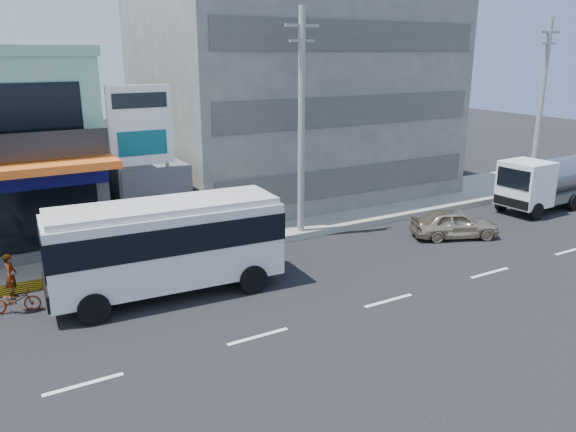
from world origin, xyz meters
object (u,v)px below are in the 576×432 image
at_px(utility_pole_near, 301,124).
at_px(tanker_truck, 550,181).
at_px(satellite_dish, 143,159).
at_px(utility_pole_far, 540,107).
at_px(minibus, 166,240).
at_px(billboard, 142,135).
at_px(concrete_building, 292,73).
at_px(sedan, 454,223).
at_px(motorcycle_rider, 14,293).

xyz_separation_m(utility_pole_near, tanker_truck, (14.13, -2.52, -3.65)).
bearing_deg(satellite_dish, tanker_truck, -16.92).
xyz_separation_m(utility_pole_far, minibus, (-23.26, -3.04, -3.19)).
distance_m(satellite_dish, tanker_truck, 21.14).
height_order(billboard, utility_pole_far, utility_pole_far).
bearing_deg(satellite_dish, concrete_building, 21.80).
distance_m(concrete_building, minibus, 16.29).
relative_size(satellite_dish, utility_pole_near, 0.15).
relative_size(billboard, tanker_truck, 0.96).
distance_m(concrete_building, satellite_dish, 11.30).
bearing_deg(minibus, utility_pole_near, 22.73).
distance_m(utility_pole_near, sedan, 8.30).
distance_m(billboard, minibus, 5.73).
bearing_deg(utility_pole_far, sedan, -160.30).
bearing_deg(satellite_dish, minibus, -100.74).
bearing_deg(billboard, minibus, -98.92).
bearing_deg(tanker_truck, sedan, -172.58).
height_order(concrete_building, minibus, concrete_building).
xyz_separation_m(satellite_dish, utility_pole_near, (6.00, -3.60, 1.57)).
xyz_separation_m(utility_pole_near, utility_pole_far, (16.00, 0.00, 0.00)).
relative_size(concrete_building, satellite_dish, 10.67).
relative_size(satellite_dish, billboard, 0.22).
distance_m(tanker_truck, motorcycle_rider, 26.22).
distance_m(satellite_dish, utility_pole_far, 22.35).
distance_m(concrete_building, billboard, 12.17).
height_order(billboard, utility_pole_near, utility_pole_near).
xyz_separation_m(satellite_dish, minibus, (-1.26, -6.64, -1.61)).
bearing_deg(concrete_building, billboard, -151.08).
relative_size(satellite_dish, sedan, 0.39).
xyz_separation_m(billboard, sedan, (12.50, -5.38, -4.26)).
relative_size(utility_pole_near, utility_pole_far, 1.00).
height_order(satellite_dish, utility_pole_far, utility_pole_far).
relative_size(billboard, motorcycle_rider, 3.42).
bearing_deg(sedan, billboard, 89.53).
distance_m(minibus, motorcycle_rider, 5.09).
relative_size(minibus, sedan, 2.05).
height_order(minibus, sedan, minibus).
height_order(utility_pole_near, sedan, utility_pole_near).
bearing_deg(billboard, motorcycle_rider, -145.75).
bearing_deg(minibus, concrete_building, 43.38).
relative_size(concrete_building, utility_pole_far, 1.60).
distance_m(satellite_dish, motorcycle_rider, 8.75).
bearing_deg(utility_pole_far, satellite_dish, 170.71).
relative_size(utility_pole_near, minibus, 1.25).
bearing_deg(minibus, satellite_dish, 79.26).
relative_size(sedan, motorcycle_rider, 1.93).
height_order(billboard, motorcycle_rider, billboard).
bearing_deg(motorcycle_rider, concrete_building, 30.83).
relative_size(concrete_building, billboard, 2.32).
xyz_separation_m(billboard, minibus, (-0.76, -4.84, -2.97)).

